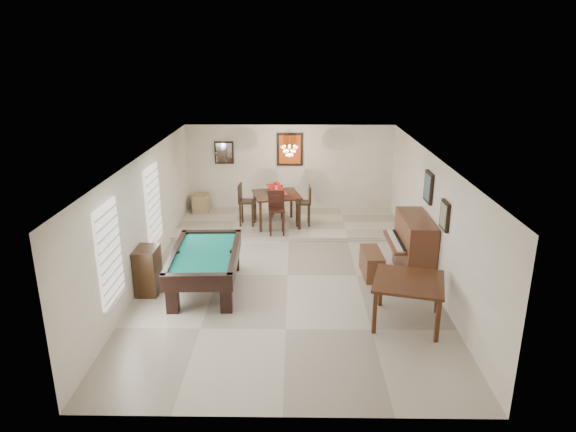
{
  "coord_description": "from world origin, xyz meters",
  "views": [
    {
      "loc": [
        0.15,
        -10.15,
        4.69
      ],
      "look_at": [
        0.0,
        0.6,
        1.15
      ],
      "focal_mm": 32.0,
      "sensor_mm": 36.0,
      "label": 1
    }
  ],
  "objects_px": {
    "dining_table": "(277,207)",
    "dining_chair_north": "(277,200)",
    "upright_piano": "(407,247)",
    "chandelier": "(289,147)",
    "apothecary_chest": "(148,270)",
    "dining_chair_south": "(277,213)",
    "piano_bench": "(372,263)",
    "corner_bench": "(201,203)",
    "pool_table": "(206,271)",
    "square_table": "(407,301)",
    "dining_chair_west": "(247,205)",
    "dining_chair_east": "(303,206)",
    "flower_vase": "(276,185)"
  },
  "relations": [
    {
      "from": "dining_chair_west",
      "to": "chandelier",
      "type": "xyz_separation_m",
      "value": [
        1.13,
        0.22,
        1.52
      ]
    },
    {
      "from": "upright_piano",
      "to": "dining_chair_south",
      "type": "relative_size",
      "value": 1.43
    },
    {
      "from": "corner_bench",
      "to": "chandelier",
      "type": "bearing_deg",
      "value": -20.18
    },
    {
      "from": "apothecary_chest",
      "to": "chandelier",
      "type": "height_order",
      "value": "chandelier"
    },
    {
      "from": "dining_table",
      "to": "dining_chair_west",
      "type": "bearing_deg",
      "value": -177.99
    },
    {
      "from": "dining_chair_south",
      "to": "corner_bench",
      "type": "distance_m",
      "value": 2.98
    },
    {
      "from": "pool_table",
      "to": "square_table",
      "type": "bearing_deg",
      "value": -20.98
    },
    {
      "from": "pool_table",
      "to": "upright_piano",
      "type": "xyz_separation_m",
      "value": [
        4.18,
        0.69,
        0.26
      ]
    },
    {
      "from": "dining_table",
      "to": "corner_bench",
      "type": "distance_m",
      "value": 2.54
    },
    {
      "from": "pool_table",
      "to": "corner_bench",
      "type": "relative_size",
      "value": 4.4
    },
    {
      "from": "upright_piano",
      "to": "chandelier",
      "type": "bearing_deg",
      "value": 128.47
    },
    {
      "from": "pool_table",
      "to": "chandelier",
      "type": "distance_m",
      "value": 4.59
    },
    {
      "from": "square_table",
      "to": "dining_chair_east",
      "type": "distance_m",
      "value": 5.28
    },
    {
      "from": "dining_table",
      "to": "dining_chair_north",
      "type": "bearing_deg",
      "value": 89.93
    },
    {
      "from": "pool_table",
      "to": "dining_chair_east",
      "type": "distance_m",
      "value": 4.19
    },
    {
      "from": "apothecary_chest",
      "to": "flower_vase",
      "type": "height_order",
      "value": "flower_vase"
    },
    {
      "from": "square_table",
      "to": "chandelier",
      "type": "height_order",
      "value": "chandelier"
    },
    {
      "from": "dining_chair_north",
      "to": "corner_bench",
      "type": "relative_size",
      "value": 1.77
    },
    {
      "from": "dining_chair_north",
      "to": "dining_table",
      "type": "bearing_deg",
      "value": 97.72
    },
    {
      "from": "pool_table",
      "to": "corner_bench",
      "type": "distance_m",
      "value": 4.93
    },
    {
      "from": "piano_bench",
      "to": "apothecary_chest",
      "type": "bearing_deg",
      "value": -169.27
    },
    {
      "from": "dining_chair_north",
      "to": "dining_chair_south",
      "type": "bearing_deg",
      "value": 98.96
    },
    {
      "from": "dining_chair_west",
      "to": "dining_chair_east",
      "type": "distance_m",
      "value": 1.5
    },
    {
      "from": "apothecary_chest",
      "to": "dining_chair_north",
      "type": "relative_size",
      "value": 0.97
    },
    {
      "from": "dining_chair_west",
      "to": "pool_table",
      "type": "bearing_deg",
      "value": 176.13
    },
    {
      "from": "upright_piano",
      "to": "apothecary_chest",
      "type": "bearing_deg",
      "value": -170.89
    },
    {
      "from": "pool_table",
      "to": "dining_chair_east",
      "type": "relative_size",
      "value": 2.23
    },
    {
      "from": "apothecary_chest",
      "to": "dining_table",
      "type": "relative_size",
      "value": 0.79
    },
    {
      "from": "square_table",
      "to": "dining_table",
      "type": "relative_size",
      "value": 1.01
    },
    {
      "from": "chandelier",
      "to": "dining_chair_north",
      "type": "bearing_deg",
      "value": 123.25
    },
    {
      "from": "apothecary_chest",
      "to": "upright_piano",
      "type": "bearing_deg",
      "value": 9.11
    },
    {
      "from": "dining_table",
      "to": "dining_chair_north",
      "type": "height_order",
      "value": "dining_table"
    },
    {
      "from": "upright_piano",
      "to": "apothecary_chest",
      "type": "distance_m",
      "value": 5.38
    },
    {
      "from": "apothecary_chest",
      "to": "pool_table",
      "type": "bearing_deg",
      "value": 8.02
    },
    {
      "from": "flower_vase",
      "to": "square_table",
      "type": "bearing_deg",
      "value": -63.38
    },
    {
      "from": "apothecary_chest",
      "to": "dining_chair_south",
      "type": "bearing_deg",
      "value": 51.52
    },
    {
      "from": "dining_chair_north",
      "to": "chandelier",
      "type": "bearing_deg",
      "value": 131.04
    },
    {
      "from": "flower_vase",
      "to": "dining_chair_north",
      "type": "xyz_separation_m",
      "value": [
        0.0,
        0.72,
        -0.61
      ]
    },
    {
      "from": "piano_bench",
      "to": "upright_piano",
      "type": "bearing_deg",
      "value": -1.39
    },
    {
      "from": "dining_chair_west",
      "to": "dining_chair_east",
      "type": "height_order",
      "value": "dining_chair_west"
    },
    {
      "from": "flower_vase",
      "to": "dining_chair_east",
      "type": "distance_m",
      "value": 0.9
    },
    {
      "from": "square_table",
      "to": "dining_chair_east",
      "type": "bearing_deg",
      "value": 109.8
    },
    {
      "from": "pool_table",
      "to": "dining_chair_east",
      "type": "bearing_deg",
      "value": 58.97
    },
    {
      "from": "apothecary_chest",
      "to": "dining_chair_south",
      "type": "xyz_separation_m",
      "value": [
        2.46,
        3.1,
        0.2
      ]
    },
    {
      "from": "upright_piano",
      "to": "dining_chair_south",
      "type": "xyz_separation_m",
      "value": [
        -2.85,
        2.25,
        0.01
      ]
    },
    {
      "from": "piano_bench",
      "to": "chandelier",
      "type": "height_order",
      "value": "chandelier"
    },
    {
      "from": "chandelier",
      "to": "piano_bench",
      "type": "bearing_deg",
      "value": -60.27
    },
    {
      "from": "upright_piano",
      "to": "chandelier",
      "type": "distance_m",
      "value": 4.36
    },
    {
      "from": "corner_bench",
      "to": "pool_table",
      "type": "bearing_deg",
      "value": -78.95
    },
    {
      "from": "dining_chair_east",
      "to": "chandelier",
      "type": "distance_m",
      "value": 1.6
    }
  ]
}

